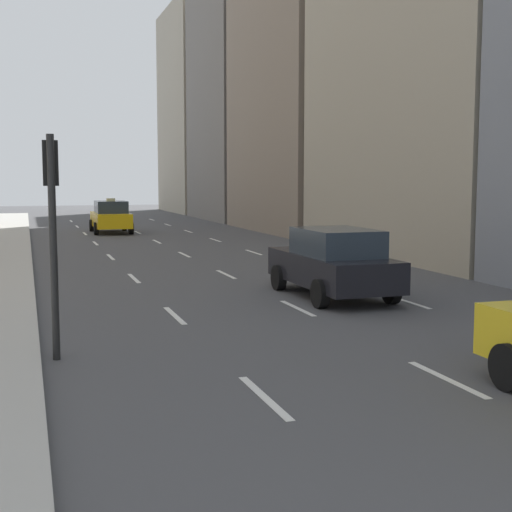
{
  "coord_description": "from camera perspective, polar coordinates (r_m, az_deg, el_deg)",
  "views": [
    {
      "loc": [
        -3.14,
        -0.75,
        2.9
      ],
      "look_at": [
        1.36,
        13.18,
        1.31
      ],
      "focal_mm": 50.0,
      "sensor_mm": 36.0,
      "label": 1
    }
  ],
  "objects": [
    {
      "name": "traffic_light_pole",
      "position": [
        11.8,
        -16.01,
        3.57
      ],
      "size": [
        0.24,
        0.42,
        3.6
      ],
      "color": "black",
      "rests_on": "ground"
    },
    {
      "name": "lane_markings",
      "position": [
        24.61,
        -4.28,
        -0.59
      ],
      "size": [
        5.72,
        56.0,
        0.01
      ],
      "color": "white",
      "rests_on": "ground"
    },
    {
      "name": "taxi_lead",
      "position": [
        39.26,
        -11.55,
        3.11
      ],
      "size": [
        2.02,
        4.4,
        1.87
      ],
      "color": "yellow",
      "rests_on": "ground"
    },
    {
      "name": "sedan_black_near",
      "position": [
        17.58,
        6.2,
        -0.5
      ],
      "size": [
        2.02,
        4.47,
        1.7
      ],
      "color": "black",
      "rests_on": "ground"
    }
  ]
}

